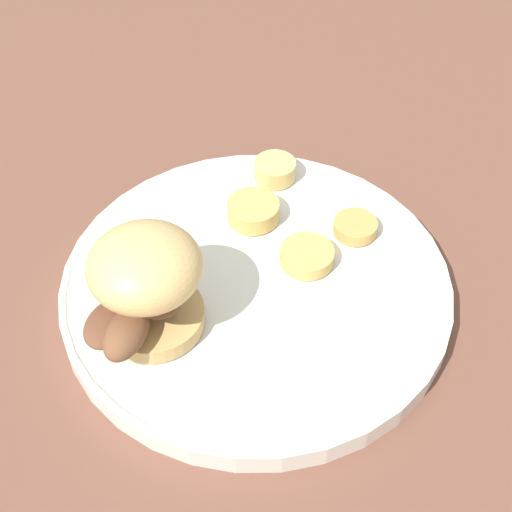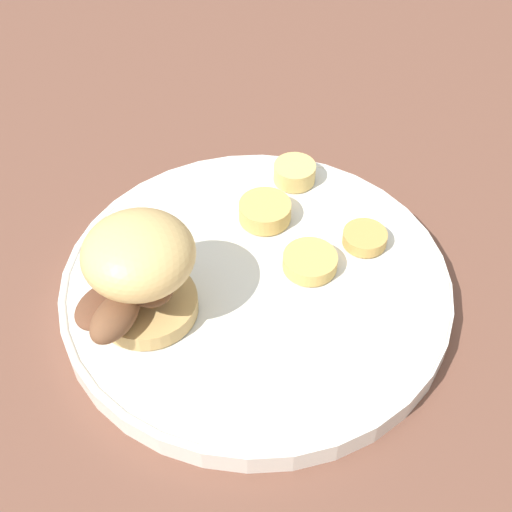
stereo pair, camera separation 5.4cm
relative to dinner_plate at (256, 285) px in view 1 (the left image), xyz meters
The scene contains 7 objects.
ground_plane 0.01m from the dinner_plate, ahead, with size 4.00×4.00×0.00m, color brown.
dinner_plate is the anchor object (origin of this frame).
sandwich 0.11m from the dinner_plate, 156.52° to the right, with size 0.10×0.10×0.09m.
potato_round_0 0.12m from the dinner_plate, 75.72° to the left, with size 0.04×0.04×0.02m, color #DBB766.
potato_round_1 0.10m from the dinner_plate, 25.47° to the left, with size 0.04×0.04×0.01m, color tan.
potato_round_2 0.07m from the dinner_plate, 85.73° to the left, with size 0.04×0.04×0.02m, color tan.
potato_round_3 0.05m from the dinner_plate, 17.25° to the left, with size 0.04×0.04×0.01m, color tan.
Camera 1 is at (-0.04, -0.37, 0.45)m, focal length 50.00 mm.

